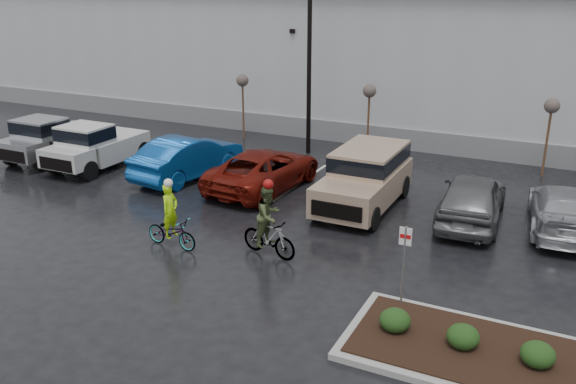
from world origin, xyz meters
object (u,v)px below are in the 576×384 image
at_px(car_grey, 472,198).
at_px(car_far_silver, 564,209).
at_px(cyclist_hivis, 171,226).
at_px(cyclist_olive, 269,228).
at_px(pickup_silver, 57,136).
at_px(pickup_white, 102,143).
at_px(lamppost, 310,26).
at_px(car_red, 264,169).
at_px(suv_tan, 364,180).
at_px(sapling_west, 243,84).
at_px(car_blue, 188,157).
at_px(fire_lane_sign, 404,257).
at_px(sapling_mid, 369,95).
at_px(sapling_east, 551,110).

xyz_separation_m(car_grey, car_far_silver, (2.76, 0.55, -0.11)).
relative_size(cyclist_hivis, cyclist_olive, 0.92).
distance_m(pickup_silver, cyclist_olive, 14.08).
bearing_deg(pickup_white, pickup_silver, 178.02).
bearing_deg(car_grey, cyclist_hivis, 34.61).
bearing_deg(cyclist_olive, lamppost, 28.80).
height_order(car_red, suv_tan, suv_tan).
bearing_deg(suv_tan, cyclist_hivis, -125.56).
bearing_deg(car_red, suv_tan, 179.41).
relative_size(sapling_west, car_red, 0.58).
bearing_deg(cyclist_hivis, pickup_white, 58.22).
distance_m(car_blue, cyclist_hivis, 6.80).
relative_size(fire_lane_sign, cyclist_hivis, 1.02).
relative_size(sapling_mid, cyclist_hivis, 1.48).
height_order(car_red, car_far_silver, car_red).
bearing_deg(sapling_west, fire_lane_sign, -47.33).
bearing_deg(sapling_mid, cyclist_hivis, -98.87).
bearing_deg(lamppost, fire_lane_sign, -56.54).
distance_m(fire_lane_sign, car_far_silver, 7.85).
height_order(fire_lane_sign, car_red, fire_lane_sign).
bearing_deg(car_grey, pickup_silver, -2.27).
relative_size(lamppost, cyclist_olive, 3.95).
height_order(sapling_west, car_far_silver, sapling_west).
bearing_deg(cyclist_hivis, fire_lane_sign, -90.37).
height_order(sapling_west, pickup_silver, sapling_west).
bearing_deg(pickup_silver, sapling_mid, 28.42).
bearing_deg(car_far_silver, car_red, -2.80).
distance_m(suv_tan, car_far_silver, 6.47).
bearing_deg(car_grey, car_red, -2.95).
bearing_deg(car_red, car_blue, 5.09).
height_order(car_far_silver, cyclist_hivis, cyclist_hivis).
xyz_separation_m(car_red, cyclist_hivis, (0.05, -5.94, -0.09)).
xyz_separation_m(car_blue, suv_tan, (7.49, -0.21, 0.19)).
bearing_deg(cyclist_olive, sapling_east, -19.09).
bearing_deg(lamppost, sapling_mid, 21.80).
relative_size(car_grey, cyclist_olive, 2.09).
bearing_deg(car_red, fire_lane_sign, 141.74).
xyz_separation_m(pickup_silver, suv_tan, (14.34, 0.01, 0.05)).
distance_m(lamppost, cyclist_olive, 12.07).
height_order(lamppost, suv_tan, lamppost).
xyz_separation_m(lamppost, pickup_silver, (-9.72, -5.61, -4.71)).
bearing_deg(sapling_west, car_blue, -79.93).
bearing_deg(lamppost, pickup_silver, -149.99).
height_order(pickup_silver, car_red, pickup_silver).
xyz_separation_m(car_red, cyclist_olive, (2.95, -5.20, 0.09)).
relative_size(sapling_mid, car_blue, 0.63).
xyz_separation_m(car_grey, cyclist_olive, (-4.78, -5.27, 0.02)).
distance_m(sapling_east, cyclist_hivis, 15.58).
xyz_separation_m(lamppost, car_blue, (-2.87, -5.39, -4.84)).
distance_m(car_blue, cyclist_olive, 8.15).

